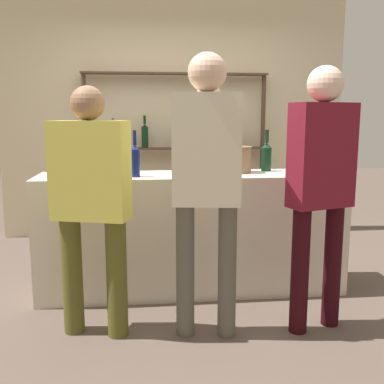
{
  "coord_description": "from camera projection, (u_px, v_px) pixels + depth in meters",
  "views": [
    {
      "loc": [
        -0.38,
        -3.49,
        1.41
      ],
      "look_at": [
        0.0,
        0.0,
        0.81
      ],
      "focal_mm": 42.0,
      "sensor_mm": 36.0,
      "label": 1
    }
  ],
  "objects": [
    {
      "name": "back_wall",
      "position": [
        175.0,
        116.0,
        5.3
      ],
      "size": [
        4.01,
        0.12,
        2.8
      ],
      "primitive_type": "cube",
      "color": "beige",
      "rests_on": "ground_plane"
    },
    {
      "name": "bar_counter",
      "position": [
        192.0,
        233.0,
        3.62
      ],
      "size": [
        2.41,
        0.54,
        0.96
      ],
      "primitive_type": "cube",
      "color": "beige",
      "rests_on": "ground_plane"
    },
    {
      "name": "ice_bucket",
      "position": [
        237.0,
        159.0,
        3.62
      ],
      "size": [
        0.24,
        0.24,
        0.21
      ],
      "color": "#846647",
      "rests_on": "bar_counter"
    },
    {
      "name": "cork_jar",
      "position": [
        179.0,
        165.0,
        3.57
      ],
      "size": [
        0.12,
        0.12,
        0.13
      ],
      "color": "silver",
      "rests_on": "bar_counter"
    },
    {
      "name": "counter_bottle_1",
      "position": [
        67.0,
        161.0,
        3.25
      ],
      "size": [
        0.08,
        0.08,
        0.34
      ],
      "color": "black",
      "rests_on": "bar_counter"
    },
    {
      "name": "server_behind_counter",
      "position": [
        208.0,
        155.0,
        4.33
      ],
      "size": [
        0.43,
        0.25,
        1.73
      ],
      "rotation": [
        0.0,
        0.0,
        -1.76
      ],
      "color": "black",
      "rests_on": "ground_plane"
    },
    {
      "name": "ground_plane",
      "position": [
        192.0,
        289.0,
        3.7
      ],
      "size": [
        16.0,
        16.0,
        0.0
      ],
      "primitive_type": "plane",
      "color": "brown"
    },
    {
      "name": "counter_bottle_2",
      "position": [
        135.0,
        160.0,
        3.36
      ],
      "size": [
        0.07,
        0.07,
        0.35
      ],
      "color": "#0F1956",
      "rests_on": "bar_counter"
    },
    {
      "name": "customer_center",
      "position": [
        207.0,
        172.0,
        2.76
      ],
      "size": [
        0.44,
        0.24,
        1.78
      ],
      "rotation": [
        0.0,
        0.0,
        1.43
      ],
      "color": "#575347",
      "rests_on": "ground_plane"
    },
    {
      "name": "counter_bottle_0",
      "position": [
        266.0,
        156.0,
        3.71
      ],
      "size": [
        0.08,
        0.08,
        0.34
      ],
      "color": "black",
      "rests_on": "bar_counter"
    },
    {
      "name": "customer_left",
      "position": [
        91.0,
        195.0,
        2.8
      ],
      "size": [
        0.51,
        0.33,
        1.59
      ],
      "rotation": [
        0.0,
        0.0,
        1.29
      ],
      "color": "brown",
      "rests_on": "ground_plane"
    },
    {
      "name": "back_shelf",
      "position": [
        176.0,
        131.0,
        5.15
      ],
      "size": [
        2.09,
        0.18,
        1.88
      ],
      "color": "#4C3828",
      "rests_on": "ground_plane"
    },
    {
      "name": "customer_right",
      "position": [
        321.0,
        178.0,
        2.86
      ],
      "size": [
        0.45,
        0.3,
        1.72
      ],
      "rotation": [
        0.0,
        0.0,
        1.87
      ],
      "color": "black",
      "rests_on": "ground_plane"
    },
    {
      "name": "wine_glass",
      "position": [
        231.0,
        163.0,
        3.41
      ],
      "size": [
        0.08,
        0.08,
        0.14
      ],
      "color": "silver",
      "rests_on": "bar_counter"
    }
  ]
}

